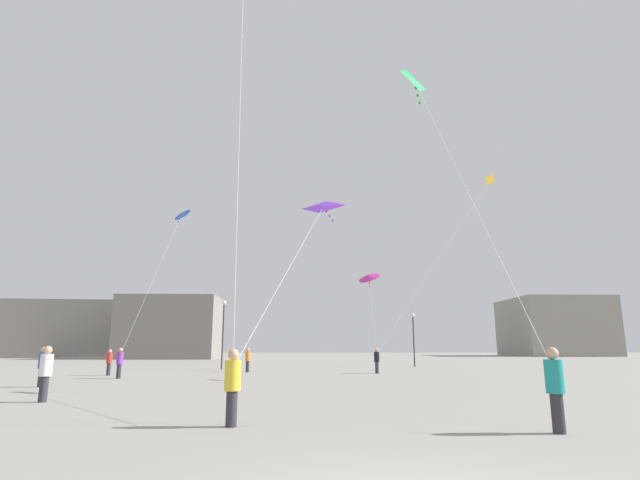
# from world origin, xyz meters

# --- Properties ---
(person_in_blue) EXTENTS (0.39, 0.39, 1.79)m
(person_in_blue) POSITION_xyz_m (-12.59, 18.49, 0.98)
(person_in_blue) COLOR #2D2D33
(person_in_blue) RESTS_ON ground_plane
(person_in_yellow) EXTENTS (0.38, 0.38, 1.74)m
(person_in_yellow) POSITION_xyz_m (-2.76, 6.33, 0.96)
(person_in_yellow) COLOR #2D2D33
(person_in_yellow) RESTS_ON ground_plane
(person_in_purple) EXTENTS (0.38, 0.38, 1.74)m
(person_in_purple) POSITION_xyz_m (-11.06, 24.55, 0.95)
(person_in_purple) COLOR #2D2D33
(person_in_purple) RESTS_ON ground_plane
(person_in_red) EXTENTS (0.35, 0.35, 1.63)m
(person_in_red) POSITION_xyz_m (-12.71, 27.78, 0.89)
(person_in_red) COLOR #2D2D33
(person_in_red) RESTS_ON ground_plane
(person_in_teal) EXTENTS (0.39, 0.39, 1.79)m
(person_in_teal) POSITION_xyz_m (4.25, 4.94, 0.98)
(person_in_teal) COLOR #2D2D33
(person_in_teal) RESTS_ON ground_plane
(person_in_orange) EXTENTS (0.37, 0.37, 1.70)m
(person_in_orange) POSITION_xyz_m (-4.18, 31.49, 0.93)
(person_in_orange) COLOR #2D2D33
(person_in_orange) RESTS_ON ground_plane
(person_in_white) EXTENTS (0.40, 0.40, 1.82)m
(person_in_white) POSITION_xyz_m (-9.52, 12.00, 1.00)
(person_in_white) COLOR #2D2D33
(person_in_white) RESTS_ON ground_plane
(person_in_black) EXTENTS (0.37, 0.37, 1.69)m
(person_in_black) POSITION_xyz_m (4.84, 29.06, 0.93)
(person_in_black) COLOR #2D2D33
(person_in_black) RESTS_ON ground_plane
(kite_magenta_diamond) EXTENTS (2.41, 7.37, 4.88)m
(kite_magenta_diamond) POSITION_xyz_m (3.30, 22.59, 5.75)
(kite_magenta_diamond) COLOR #D12899
(kite_cobalt_diamond) EXTENTS (3.14, 3.08, 9.60)m
(kite_cobalt_diamond) POSITION_xyz_m (-8.54, 26.94, 10.44)
(kite_cobalt_diamond) COLOR blue
(kite_amber_delta) EXTENTS (11.27, 4.53, 14.61)m
(kite_amber_delta) POSITION_xyz_m (15.11, 32.88, 14.96)
(kite_amber_delta) COLOR yellow
(kite_violet_delta) EXTENTS (3.66, 9.56, 6.87)m
(kite_violet_delta) POSITION_xyz_m (0.02, 15.09, 7.73)
(kite_violet_delta) COLOR purple
(kite_emerald_delta) EXTENTS (2.17, 4.64, 9.55)m
(kite_emerald_delta) POSITION_xyz_m (2.68, 8.95, 10.26)
(kite_emerald_delta) COLOR green
(building_left_hall) EXTENTS (26.00, 18.83, 9.50)m
(building_left_hall) POSITION_xyz_m (-37.00, 88.10, 4.75)
(building_left_hall) COLOR gray
(building_left_hall) RESTS_ON ground_plane
(building_centre_hall) EXTENTS (14.83, 10.78, 9.35)m
(building_centre_hall) POSITION_xyz_m (-19.00, 73.32, 4.68)
(building_centre_hall) COLOR gray
(building_centre_hall) RESTS_ON ground_plane
(building_right_hall) EXTENTS (18.28, 18.74, 11.36)m
(building_right_hall) POSITION_xyz_m (53.00, 92.51, 5.68)
(building_right_hall) COLOR gray
(building_right_hall) RESTS_ON ground_plane
(lamppost_east) EXTENTS (0.36, 0.36, 5.56)m
(lamppost_east) POSITION_xyz_m (-6.59, 36.17, 3.67)
(lamppost_east) COLOR #2D2D30
(lamppost_east) RESTS_ON ground_plane
(lamppost_west) EXTENTS (0.36, 0.36, 4.85)m
(lamppost_west) POSITION_xyz_m (10.32, 39.96, 3.27)
(lamppost_west) COLOR #2D2D30
(lamppost_west) RESTS_ON ground_plane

